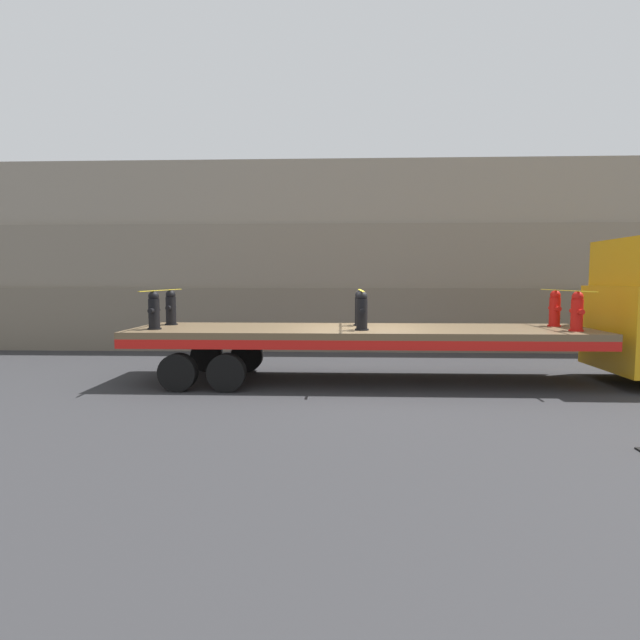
# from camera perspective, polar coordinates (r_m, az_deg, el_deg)

# --- Properties ---
(ground_plane) EXTENTS (120.00, 120.00, 0.00)m
(ground_plane) POSITION_cam_1_polar(r_m,az_deg,el_deg) (11.80, 4.64, -7.00)
(ground_plane) COLOR #2D2D30
(rock_cliff) EXTENTS (60.00, 3.30, 6.30)m
(rock_cliff) POSITION_cam_1_polar(r_m,az_deg,el_deg) (17.90, 3.87, 7.10)
(rock_cliff) COLOR #706656
(rock_cliff) RESTS_ON ground_plane
(flatbed_trailer) EXTENTS (10.50, 2.64, 1.26)m
(flatbed_trailer) POSITION_cam_1_polar(r_m,az_deg,el_deg) (11.62, 2.04, -1.90)
(flatbed_trailer) COLOR brown
(flatbed_trailer) RESTS_ON ground_plane
(fire_hydrant_black_near_0) EXTENTS (0.31, 0.50, 0.86)m
(fire_hydrant_black_near_0) POSITION_cam_1_polar(r_m,az_deg,el_deg) (11.77, -18.44, 1.01)
(fire_hydrant_black_near_0) COLOR black
(fire_hydrant_black_near_0) RESTS_ON flatbed_trailer
(fire_hydrant_black_far_0) EXTENTS (0.31, 0.50, 0.86)m
(fire_hydrant_black_far_0) POSITION_cam_1_polar(r_m,az_deg,el_deg) (12.82, -16.68, 1.33)
(fire_hydrant_black_far_0) COLOR black
(fire_hydrant_black_far_0) RESTS_ON flatbed_trailer
(fire_hydrant_black_near_1) EXTENTS (0.31, 0.50, 0.86)m
(fire_hydrant_black_near_1) POSITION_cam_1_polar(r_m,az_deg,el_deg) (11.02, 4.82, 1.00)
(fire_hydrant_black_near_1) COLOR black
(fire_hydrant_black_near_1) RESTS_ON flatbed_trailer
(fire_hydrant_black_far_1) EXTENTS (0.31, 0.50, 0.86)m
(fire_hydrant_black_far_1) POSITION_cam_1_polar(r_m,az_deg,el_deg) (12.14, 4.58, 1.33)
(fire_hydrant_black_far_1) COLOR black
(fire_hydrant_black_far_1) RESTS_ON flatbed_trailer
(fire_hydrant_red_near_2) EXTENTS (0.31, 0.50, 0.86)m
(fire_hydrant_red_near_2) POSITION_cam_1_polar(r_m,az_deg,el_deg) (12.15, 27.31, 0.83)
(fire_hydrant_red_near_2) COLOR red
(fire_hydrant_red_near_2) RESTS_ON flatbed_trailer
(fire_hydrant_red_far_2) EXTENTS (0.31, 0.50, 0.86)m
(fire_hydrant_red_far_2) POSITION_cam_1_polar(r_m,az_deg,el_deg) (13.17, 25.25, 1.16)
(fire_hydrant_red_far_2) COLOR red
(fire_hydrant_red_far_2) RESTS_ON flatbed_trailer
(cargo_strap_rear) EXTENTS (0.05, 2.74, 0.01)m
(cargo_strap_rear) POSITION_cam_1_polar(r_m,az_deg,el_deg) (12.28, -17.57, 3.27)
(cargo_strap_rear) COLOR yellow
(cargo_strap_rear) RESTS_ON fire_hydrant_black_near_0
(cargo_strap_middle) EXTENTS (0.05, 2.74, 0.01)m
(cargo_strap_middle) POSITION_cam_1_polar(r_m,az_deg,el_deg) (11.56, 4.71, 3.39)
(cargo_strap_middle) COLOR yellow
(cargo_strap_middle) RESTS_ON fire_hydrant_black_near_1
(cargo_strap_front) EXTENTS (0.05, 2.74, 0.01)m
(cargo_strap_front) POSITION_cam_1_polar(r_m,az_deg,el_deg) (12.64, 26.31, 3.04)
(cargo_strap_front) COLOR yellow
(cargo_strap_front) RESTS_ON fire_hydrant_red_near_2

